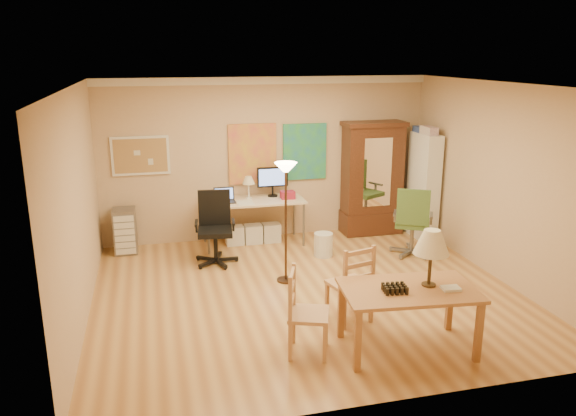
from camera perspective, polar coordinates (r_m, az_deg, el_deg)
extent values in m
plane|color=#A76E3B|center=(7.53, 1.91, -8.60)|extent=(5.50, 5.50, 0.00)
cube|color=white|center=(9.27, -2.18, 12.82)|extent=(5.50, 0.08, 0.12)
cube|color=tan|center=(9.21, -14.75, 5.17)|extent=(0.90, 0.04, 0.62)
cube|color=yellow|center=(9.37, -3.62, 5.50)|extent=(0.80, 0.04, 1.00)
cube|color=teal|center=(9.56, 1.71, 5.74)|extent=(0.75, 0.04, 0.95)
cube|color=olive|center=(6.06, 12.18, -8.15)|extent=(1.48, 0.98, 0.04)
cube|color=olive|center=(5.73, 7.09, -13.26)|extent=(0.07, 0.07, 0.66)
cube|color=olive|center=(6.16, 18.81, -11.85)|extent=(0.07, 0.07, 0.66)
cube|color=olive|center=(6.34, 5.41, -10.23)|extent=(0.07, 0.07, 0.66)
cube|color=olive|center=(6.73, 16.11, -9.21)|extent=(0.07, 0.07, 0.66)
cylinder|color=#312210|center=(6.17, 14.09, -7.55)|extent=(0.15, 0.15, 0.02)
cylinder|color=#312210|center=(6.10, 14.20, -6.02)|extent=(0.04, 0.04, 0.37)
cone|color=beige|center=(6.00, 14.39, -3.36)|extent=(0.37, 0.37, 0.26)
cube|color=silver|center=(6.12, 16.22, -7.85)|extent=(0.20, 0.16, 0.03)
cube|color=black|center=(5.92, 10.80, -8.04)|extent=(0.28, 0.23, 0.07)
cube|color=#A26D4A|center=(6.68, 6.27, -7.68)|extent=(0.54, 0.52, 0.04)
cube|color=#A26D4A|center=(7.01, 6.67, -8.65)|extent=(0.05, 0.05, 0.43)
cube|color=#A26D4A|center=(6.82, 3.98, -9.32)|extent=(0.05, 0.05, 0.43)
cube|color=#A26D4A|center=(6.75, 8.46, -9.73)|extent=(0.05, 0.05, 0.43)
cube|color=#A26D4A|center=(6.54, 5.71, -10.48)|extent=(0.05, 0.05, 0.43)
cube|color=#A26D4A|center=(6.55, 8.63, -5.85)|extent=(0.05, 0.05, 0.51)
cube|color=#A26D4A|center=(6.34, 5.83, -6.49)|extent=(0.05, 0.05, 0.51)
cube|color=#A26D4A|center=(6.43, 7.27, -5.75)|extent=(0.38, 0.13, 0.05)
cube|color=#A26D4A|center=(5.96, 2.14, -10.75)|extent=(0.54, 0.55, 0.04)
cube|color=#A26D4A|center=(5.89, 3.75, -13.63)|extent=(0.05, 0.05, 0.42)
cube|color=#A26D4A|center=(6.22, 3.90, -11.95)|extent=(0.05, 0.05, 0.42)
cube|color=#A26D4A|center=(5.91, 0.23, -13.48)|extent=(0.05, 0.05, 0.42)
cube|color=#A26D4A|center=(6.24, 0.58, -11.82)|extent=(0.05, 0.05, 0.42)
cube|color=#A26D4A|center=(5.70, 0.23, -9.29)|extent=(0.05, 0.05, 0.49)
cube|color=#A26D4A|center=(6.03, 0.59, -7.81)|extent=(0.05, 0.05, 0.49)
cube|color=#A26D4A|center=(5.84, 0.42, -8.08)|extent=(0.15, 0.36, 0.05)
cylinder|color=#392416|center=(7.89, -0.22, -7.31)|extent=(0.25, 0.25, 0.03)
cylinder|color=#392416|center=(7.62, -0.23, -1.80)|extent=(0.03, 0.03, 1.58)
cone|color=#FFE0A5|center=(7.42, -0.23, 4.16)|extent=(0.31, 0.31, 0.13)
cube|color=beige|center=(9.17, -3.57, 0.74)|extent=(1.65, 0.72, 0.03)
cylinder|color=slate|center=(8.88, -8.09, -2.43)|extent=(0.04, 0.04, 0.72)
cylinder|color=slate|center=(9.15, 1.61, -1.73)|extent=(0.04, 0.04, 0.72)
cylinder|color=slate|center=(9.47, -8.49, -1.30)|extent=(0.04, 0.04, 0.72)
cylinder|color=slate|center=(9.72, 0.63, -0.68)|extent=(0.04, 0.04, 0.72)
cube|color=black|center=(9.05, -6.41, 0.62)|extent=(0.33, 0.23, 0.02)
cube|color=black|center=(9.18, -6.57, 1.54)|extent=(0.33, 0.06, 0.21)
cube|color=black|center=(9.31, -1.58, 3.17)|extent=(0.52, 0.04, 0.33)
cone|color=beige|center=(9.18, -4.04, 2.84)|extent=(0.21, 0.21, 0.12)
cube|color=silver|center=(8.99, -4.36, 0.54)|extent=(0.26, 0.33, 0.01)
cube|color=maroon|center=(9.22, -0.04, 1.34)|extent=(0.23, 0.17, 0.12)
cube|color=white|center=(9.34, -5.44, -2.77)|extent=(0.29, 0.25, 0.31)
cube|color=white|center=(9.38, -3.56, -2.64)|extent=(0.29, 0.25, 0.31)
cube|color=silver|center=(9.44, -1.71, -2.50)|extent=(0.29, 0.25, 0.31)
cylinder|color=black|center=(8.50, -7.36, -3.95)|extent=(0.06, 0.06, 0.42)
cube|color=black|center=(8.42, -7.41, -2.40)|extent=(0.55, 0.53, 0.07)
cube|color=black|center=(8.55, -7.49, 0.07)|extent=(0.48, 0.11, 0.54)
cube|color=black|center=(8.38, -9.30, -1.51)|extent=(0.08, 0.32, 0.03)
cube|color=black|center=(8.38, -5.59, -1.39)|extent=(0.08, 0.32, 0.03)
cylinder|color=slate|center=(9.02, 12.45, -3.00)|extent=(0.06, 0.06, 0.42)
cube|color=#3F5B29|center=(8.95, 12.54, -1.52)|extent=(0.68, 0.67, 0.07)
cube|color=#3F5B29|center=(8.64, 12.61, 0.06)|extent=(0.46, 0.28, 0.55)
cube|color=slate|center=(8.91, 14.37, -0.72)|extent=(0.19, 0.30, 0.03)
cube|color=slate|center=(8.92, 10.83, -0.49)|extent=(0.19, 0.30, 0.03)
cube|color=slate|center=(9.24, -16.21, -2.24)|extent=(0.35, 0.40, 0.71)
cube|color=silver|center=(9.04, -16.25, -2.64)|extent=(0.30, 0.02, 0.61)
cube|color=#321B0D|center=(9.82, 8.53, 2.82)|extent=(0.99, 0.45, 1.89)
cube|color=#321B0D|center=(10.01, 8.36, -1.35)|extent=(1.02, 0.49, 0.38)
cube|color=white|center=(9.58, 9.09, 3.57)|extent=(0.49, 0.01, 1.17)
cube|color=#321B0D|center=(9.66, 8.76, 8.45)|extent=(1.06, 0.50, 0.07)
cube|color=white|center=(9.76, 13.58, 2.16)|extent=(0.27, 0.71, 1.79)
cube|color=#993333|center=(9.74, 13.58, -0.68)|extent=(0.16, 0.36, 0.21)
cube|color=#334C99|center=(9.78, 13.14, 5.76)|extent=(0.16, 0.25, 0.18)
cylinder|color=silver|center=(8.78, 3.61, -3.73)|extent=(0.30, 0.30, 0.37)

